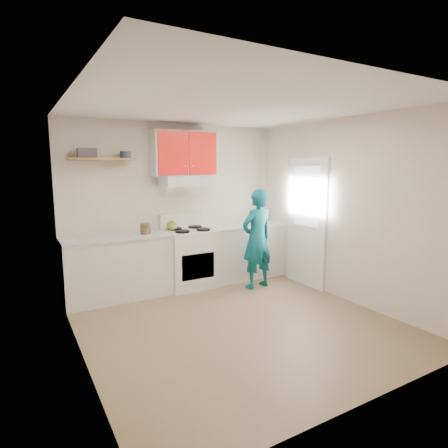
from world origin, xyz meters
TOP-DOWN VIEW (x-y plane):
  - floor at (0.00, 0.00)m, footprint 3.80×3.80m
  - ceiling at (0.00, 0.00)m, footprint 3.60×3.80m
  - back_wall at (0.00, 1.90)m, footprint 3.60×0.04m
  - front_wall at (0.00, -1.90)m, footprint 3.60×0.04m
  - left_wall at (-1.80, 0.00)m, footprint 0.04×3.80m
  - right_wall at (1.80, 0.00)m, footprint 0.04×3.80m
  - door at (1.78, 0.70)m, footprint 0.05×0.85m
  - door_glass at (1.75, 0.70)m, footprint 0.01×0.55m
  - counter_left at (-1.04, 1.60)m, footprint 1.52×0.60m
  - counter_right at (1.14, 1.60)m, footprint 1.32×0.60m
  - stove at (0.10, 1.57)m, footprint 0.76×0.65m
  - range_hood at (0.10, 1.68)m, footprint 0.76×0.44m
  - upper_cabinets at (0.10, 1.73)m, footprint 1.02×0.33m
  - shelf at (-1.15, 1.75)m, footprint 0.90×0.30m
  - books at (-1.36, 1.72)m, footprint 0.26×0.19m
  - tin at (-0.82, 1.74)m, footprint 0.18×0.18m
  - kettle at (-0.14, 1.69)m, footprint 0.23×0.23m
  - crock at (-0.61, 1.57)m, footprint 0.16×0.16m
  - cutting_board at (0.77, 1.59)m, footprint 0.33×0.26m
  - silicone_mat at (1.47, 1.55)m, footprint 0.32×0.28m
  - person at (1.00, 0.98)m, footprint 0.61×0.44m

SIDE VIEW (x-z plane):
  - floor at x=0.00m, z-range 0.00..0.00m
  - counter_left at x=-1.04m, z-range 0.00..0.90m
  - counter_right at x=1.14m, z-range 0.00..0.90m
  - stove at x=0.10m, z-range 0.00..0.92m
  - person at x=1.00m, z-range 0.00..1.57m
  - silicone_mat at x=1.47m, z-range 0.90..0.91m
  - cutting_board at x=0.77m, z-range 0.90..0.92m
  - crock at x=-0.61m, z-range 0.90..1.08m
  - kettle at x=-0.14m, z-range 0.92..1.07m
  - door at x=1.78m, z-range 0.00..2.05m
  - back_wall at x=0.00m, z-range 0.00..2.60m
  - front_wall at x=0.00m, z-range 0.00..2.60m
  - left_wall at x=-1.80m, z-range 0.00..2.60m
  - right_wall at x=1.80m, z-range 0.00..2.60m
  - door_glass at x=1.75m, z-range 0.98..1.92m
  - range_hood at x=0.10m, z-range 1.62..1.77m
  - shelf at x=-1.15m, z-range 2.00..2.04m
  - tin at x=-0.82m, z-range 2.04..2.14m
  - books at x=-1.36m, z-range 2.04..2.17m
  - upper_cabinets at x=0.10m, z-range 1.77..2.47m
  - ceiling at x=0.00m, z-range 2.58..2.62m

